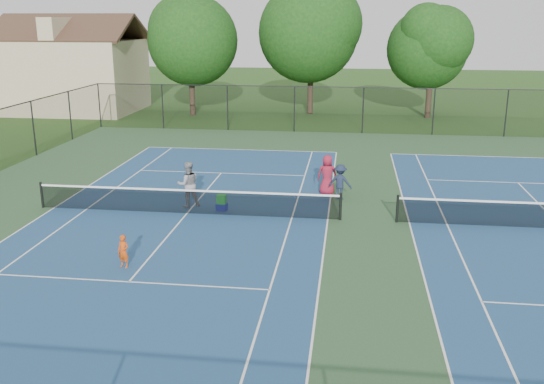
# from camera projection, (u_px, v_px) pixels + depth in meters

# --- Properties ---
(ground) EXTENTS (140.00, 140.00, 0.00)m
(ground) POSITION_uv_depth(u_px,v_px,m) (368.00, 221.00, 22.76)
(ground) COLOR #234716
(ground) RESTS_ON ground
(court_pad) EXTENTS (36.00, 36.00, 0.01)m
(court_pad) POSITION_uv_depth(u_px,v_px,m) (368.00, 221.00, 22.76)
(court_pad) COLOR #2A4B2A
(court_pad) RESTS_ON ground
(tennis_court_left) EXTENTS (12.00, 23.83, 1.07)m
(tennis_court_left) POSITION_uv_depth(u_px,v_px,m) (187.00, 211.00, 23.60)
(tennis_court_left) COLOR navy
(tennis_court_left) RESTS_ON ground
(perimeter_fence) EXTENTS (36.08, 36.08, 3.02)m
(perimeter_fence) POSITION_uv_depth(u_px,v_px,m) (370.00, 180.00, 22.31)
(perimeter_fence) COLOR black
(perimeter_fence) RESTS_ON ground
(tree_back_a) EXTENTS (6.80, 6.80, 9.15)m
(tree_back_a) POSITION_uv_depth(u_px,v_px,m) (190.00, 35.00, 45.54)
(tree_back_a) COLOR #2D2116
(tree_back_a) RESTS_ON ground
(tree_back_b) EXTENTS (7.60, 7.60, 10.03)m
(tree_back_b) POSITION_uv_depth(u_px,v_px,m) (311.00, 27.00, 46.18)
(tree_back_b) COLOR #2D2116
(tree_back_b) RESTS_ON ground
(tree_back_c) EXTENTS (6.00, 6.00, 8.40)m
(tree_back_c) POSITION_uv_depth(u_px,v_px,m) (433.00, 44.00, 44.42)
(tree_back_c) COLOR #2D2116
(tree_back_c) RESTS_ON ground
(clapboard_house) EXTENTS (10.80, 8.10, 7.65)m
(clapboard_house) POSITION_uv_depth(u_px,v_px,m) (73.00, 72.00, 48.55)
(clapboard_house) COLOR tan
(clapboard_house) RESTS_ON ground
(child_player) EXTENTS (0.43, 0.34, 1.04)m
(child_player) POSITION_uv_depth(u_px,v_px,m) (123.00, 251.00, 18.44)
(child_player) COLOR #D4460E
(child_player) RESTS_ON ground
(instructor) EXTENTS (1.11, 1.02, 1.86)m
(instructor) POSITION_uv_depth(u_px,v_px,m) (188.00, 184.00, 24.28)
(instructor) COLOR gray
(instructor) RESTS_ON ground
(bystander_b) EXTENTS (1.08, 0.78, 1.50)m
(bystander_b) POSITION_uv_depth(u_px,v_px,m) (340.00, 182.00, 25.30)
(bystander_b) COLOR #1B243B
(bystander_b) RESTS_ON ground
(bystander_c) EXTENTS (0.86, 0.57, 1.74)m
(bystander_c) POSITION_uv_depth(u_px,v_px,m) (327.00, 175.00, 25.97)
(bystander_c) COLOR maroon
(bystander_c) RESTS_ON ground
(ball_crate) EXTENTS (0.46, 0.37, 0.28)m
(ball_crate) POSITION_uv_depth(u_px,v_px,m) (222.00, 207.00, 23.98)
(ball_crate) COLOR #152195
(ball_crate) RESTS_ON ground
(ball_hopper) EXTENTS (0.36, 0.30, 0.37)m
(ball_hopper) POSITION_uv_depth(u_px,v_px,m) (222.00, 199.00, 23.89)
(ball_hopper) COLOR green
(ball_hopper) RESTS_ON ball_crate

